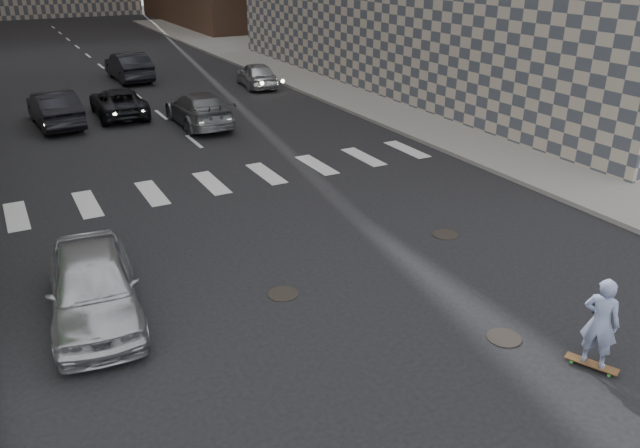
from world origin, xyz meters
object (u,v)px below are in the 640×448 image
at_px(silver_sedan, 93,287).
at_px(traffic_car_e, 129,66).
at_px(traffic_car_b, 199,109).
at_px(traffic_car_a, 55,109).
at_px(traffic_car_c, 118,102).
at_px(skateboarder, 600,323).
at_px(traffic_car_d, 256,75).

bearing_deg(silver_sedan, traffic_car_e, 81.98).
height_order(silver_sedan, traffic_car_b, silver_sedan).
xyz_separation_m(silver_sedan, traffic_car_a, (1.31, 17.00, 0.02)).
bearing_deg(traffic_car_c, traffic_car_a, 12.67).
relative_size(silver_sedan, traffic_car_b, 0.89).
distance_m(skateboarder, traffic_car_e, 32.18).
bearing_deg(traffic_car_b, traffic_car_a, -26.00).
distance_m(skateboarder, traffic_car_b, 20.39).
bearing_deg(traffic_car_a, skateboarder, 102.00).
xyz_separation_m(skateboarder, traffic_car_a, (-6.54, 23.19, -0.21)).
xyz_separation_m(skateboarder, traffic_car_d, (4.54, 26.82, -0.30)).
relative_size(skateboarder, traffic_car_e, 0.38).
bearing_deg(silver_sedan, traffic_car_a, 91.64).
relative_size(skateboarder, traffic_car_b, 0.38).
height_order(silver_sedan, traffic_car_c, silver_sedan).
relative_size(silver_sedan, traffic_car_e, 0.89).
relative_size(silver_sedan, traffic_car_d, 1.09).
height_order(traffic_car_b, traffic_car_e, traffic_car_e).
bearing_deg(traffic_car_e, traffic_car_c, 72.21).
bearing_deg(skateboarder, traffic_car_a, 80.91).
xyz_separation_m(traffic_car_b, traffic_car_c, (-2.79, 3.36, -0.08)).
relative_size(traffic_car_b, traffic_car_c, 1.07).
relative_size(skateboarder, traffic_car_c, 0.41).
relative_size(skateboarder, traffic_car_d, 0.47).
distance_m(skateboarder, silver_sedan, 10.00).
height_order(silver_sedan, traffic_car_a, traffic_car_a).
relative_size(traffic_car_a, traffic_car_e, 0.95).
bearing_deg(traffic_car_b, skateboarder, 93.24).
distance_m(silver_sedan, traffic_car_c, 18.02).
xyz_separation_m(skateboarder, traffic_car_b, (-0.92, 20.37, -0.27)).
distance_m(traffic_car_a, traffic_car_d, 11.66).
distance_m(silver_sedan, traffic_car_b, 15.79).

